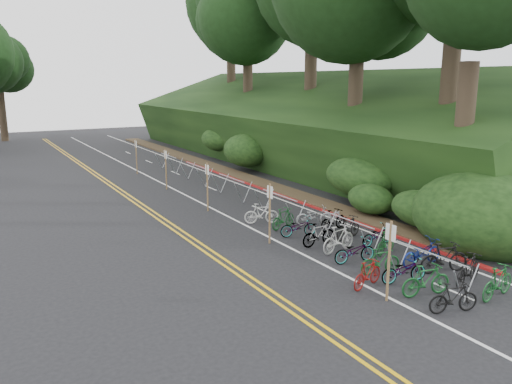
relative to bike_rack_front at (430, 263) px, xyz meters
The scene contains 10 objects.
ground 3.09m from the bike_rack_front, 150.61° to the left, with size 120.00×120.00×0.00m, color black.
road_markings 11.74m from the bike_rack_front, 99.57° to the left, with size 7.47×80.00×0.01m.
red_curb 13.83m from the bike_rack_front, 76.94° to the left, with size 0.25×28.00×0.10m, color maroon.
embankment 23.03m from the bike_rack_front, 63.13° to the left, with size 14.30×48.14×9.11m.
bike_rack_front is the anchor object (origin of this frame).
bike_racks_rest 14.46m from the bike_rack_front, 88.33° to the left, with size 1.14×23.00×1.17m.
signpost_near 1.88m from the bike_rack_front, behind, with size 0.08×0.40×2.51m.
signposts_rest 15.59m from the bike_rack_front, 97.30° to the left, with size 0.08×18.40×2.50m.
bike_front 1.98m from the bike_rack_front, 146.31° to the left, with size 1.51×0.43×0.91m, color maroon.
bike_valet 3.25m from the bike_rack_front, 81.64° to the left, with size 3.34×12.38×1.10m.
Camera 1 is at (-9.69, -11.58, 6.52)m, focal length 35.00 mm.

